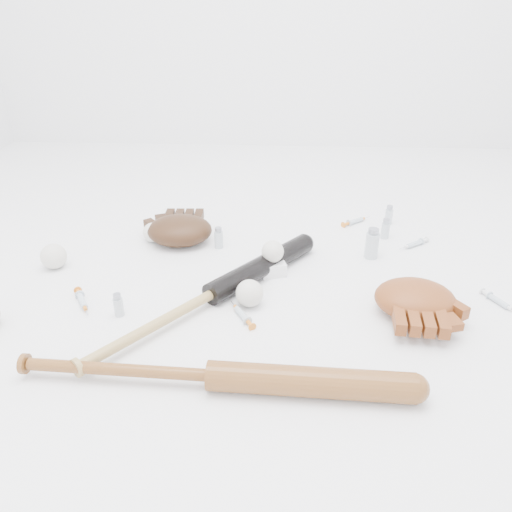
# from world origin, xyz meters

# --- Properties ---
(bat_dark) EXTENTS (0.60, 0.72, 0.06)m
(bat_dark) POSITION_xyz_m (-0.13, -0.12, 0.03)
(bat_dark) COLOR black
(bat_dark) RESTS_ON ground
(bat_wood) EXTENTS (0.90, 0.10, 0.07)m
(bat_wood) POSITION_xyz_m (-0.09, -0.45, 0.03)
(bat_wood) COLOR brown
(bat_wood) RESTS_ON ground
(glove_dark) EXTENTS (0.27, 0.27, 0.09)m
(glove_dark) POSITION_xyz_m (-0.30, 0.25, 0.05)
(glove_dark) COLOR #331C0E
(glove_dark) RESTS_ON ground
(glove_tan) EXTENTS (0.27, 0.27, 0.09)m
(glove_tan) POSITION_xyz_m (0.41, -0.14, 0.05)
(glove_tan) COLOR brown
(glove_tan) RESTS_ON ground
(trading_card) EXTENTS (0.08, 0.10, 0.00)m
(trading_card) POSITION_xyz_m (-0.41, 0.33, 0.00)
(trading_card) COLOR gold
(trading_card) RESTS_ON ground
(pedestal) EXTENTS (0.09, 0.09, 0.04)m
(pedestal) POSITION_xyz_m (0.03, 0.06, 0.02)
(pedestal) COLOR white
(pedestal) RESTS_ON ground
(baseball_on_pedestal) EXTENTS (0.07, 0.07, 0.07)m
(baseball_on_pedestal) POSITION_xyz_m (0.03, 0.06, 0.07)
(baseball_on_pedestal) COLOR silver
(baseball_on_pedestal) RESTS_ON pedestal
(baseball_left) EXTENTS (0.08, 0.08, 0.08)m
(baseball_left) POSITION_xyz_m (-0.65, 0.06, 0.04)
(baseball_left) COLOR silver
(baseball_left) RESTS_ON ground
(baseball_upper) EXTENTS (0.07, 0.07, 0.07)m
(baseball_upper) POSITION_xyz_m (-0.39, 0.25, 0.03)
(baseball_upper) COLOR silver
(baseball_upper) RESTS_ON ground
(baseball_mid) EXTENTS (0.08, 0.08, 0.08)m
(baseball_mid) POSITION_xyz_m (-0.03, -0.12, 0.04)
(baseball_mid) COLOR silver
(baseball_mid) RESTS_ON ground
(syringe_0) EXTENTS (0.10, 0.15, 0.02)m
(syringe_0) POSITION_xyz_m (-0.49, -0.14, 0.01)
(syringe_0) COLOR #ADBCC6
(syringe_0) RESTS_ON ground
(syringe_1) EXTENTS (0.10, 0.14, 0.02)m
(syringe_1) POSITION_xyz_m (-0.05, -0.18, 0.01)
(syringe_1) COLOR #ADBCC6
(syringe_1) RESTS_ON ground
(syringe_2) EXTENTS (0.13, 0.11, 0.02)m
(syringe_2) POSITION_xyz_m (0.32, 0.45, 0.01)
(syringe_2) COLOR #ADBCC6
(syringe_2) RESTS_ON ground
(syringe_3) EXTENTS (0.09, 0.14, 0.02)m
(syringe_3) POSITION_xyz_m (0.65, -0.08, 0.01)
(syringe_3) COLOR #ADBCC6
(syringe_3) RESTS_ON ground
(syringe_4) EXTENTS (0.13, 0.11, 0.02)m
(syringe_4) POSITION_xyz_m (0.50, 0.27, 0.01)
(syringe_4) COLOR #ADBCC6
(syringe_4) RESTS_ON ground
(vial_0) EXTENTS (0.03, 0.03, 0.07)m
(vial_0) POSITION_xyz_m (0.45, 0.45, 0.04)
(vial_0) COLOR #B0BBC2
(vial_0) RESTS_ON ground
(vial_1) EXTENTS (0.03, 0.03, 0.07)m
(vial_1) POSITION_xyz_m (0.41, 0.33, 0.04)
(vial_1) COLOR #B0BBC2
(vial_1) RESTS_ON ground
(vial_2) EXTENTS (0.03, 0.03, 0.07)m
(vial_2) POSITION_xyz_m (-0.16, 0.22, 0.04)
(vial_2) COLOR #B0BBC2
(vial_2) RESTS_ON ground
(vial_3) EXTENTS (0.04, 0.04, 0.10)m
(vial_3) POSITION_xyz_m (0.34, 0.18, 0.05)
(vial_3) COLOR #B0BBC2
(vial_3) RESTS_ON ground
(vial_4) EXTENTS (0.03, 0.03, 0.07)m
(vial_4) POSITION_xyz_m (-0.38, -0.19, 0.03)
(vial_4) COLOR #B0BBC2
(vial_4) RESTS_ON ground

